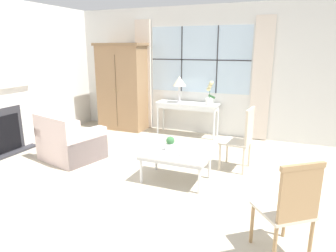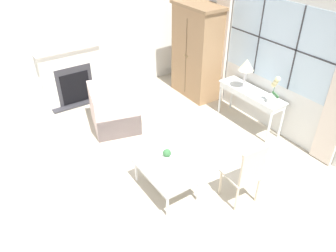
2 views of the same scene
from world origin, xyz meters
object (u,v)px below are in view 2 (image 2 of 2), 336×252
(console_table, at_px, (251,95))
(pillar_candle, at_px, (166,173))
(potted_orchid, at_px, (273,93))
(fireplace, at_px, (72,72))
(armoire, at_px, (197,52))
(potted_plant_small, at_px, (167,155))
(side_chair_wooden, at_px, (246,172))
(table_lamp, at_px, (246,66))
(armchair_upholstered, at_px, (113,114))
(coffee_table, at_px, (166,171))

(console_table, bearing_deg, pillar_candle, -72.58)
(potted_orchid, bearing_deg, fireplace, -142.53)
(armoire, relative_size, potted_plant_small, 9.44)
(pillar_candle, bearing_deg, potted_plant_small, 144.27)
(side_chair_wooden, bearing_deg, fireplace, -167.40)
(table_lamp, relative_size, armchair_upholstered, 0.52)
(fireplace, height_order, potted_orchid, fireplace)
(potted_plant_small, bearing_deg, fireplace, -175.52)
(console_table, xyz_separation_m, potted_orchid, (0.50, -0.02, 0.28))
(armoire, xyz_separation_m, armchair_upholstered, (0.21, -2.17, -0.73))
(console_table, distance_m, armchair_upholstered, 2.67)
(fireplace, distance_m, console_table, 3.72)
(console_table, distance_m, potted_plant_small, 2.32)
(armoire, bearing_deg, armchair_upholstered, -84.55)
(console_table, height_order, table_lamp, table_lamp)
(console_table, height_order, pillar_candle, console_table)
(console_table, height_order, potted_plant_small, console_table)
(fireplace, bearing_deg, potted_plant_small, 4.48)
(side_chair_wooden, bearing_deg, coffee_table, -135.98)
(armchair_upholstered, bearing_deg, potted_orchid, 49.38)
(console_table, relative_size, armchair_upholstered, 1.24)
(coffee_table, xyz_separation_m, pillar_candle, (0.13, -0.08, 0.09))
(coffee_table, bearing_deg, side_chair_wooden, 44.02)
(armchair_upholstered, xyz_separation_m, potted_plant_small, (1.91, -0.01, 0.25))
(coffee_table, bearing_deg, table_lamp, 109.39)
(pillar_candle, bearing_deg, potted_orchid, 96.21)
(potted_orchid, height_order, armchair_upholstered, potted_orchid)
(fireplace, xyz_separation_m, armchair_upholstered, (1.34, 0.27, -0.44))
(table_lamp, relative_size, pillar_candle, 5.29)
(armoire, distance_m, side_chair_wooden, 3.44)
(table_lamp, xyz_separation_m, armchair_upholstered, (-1.22, -2.21, -0.91))
(potted_orchid, relative_size, pillar_candle, 4.61)
(side_chair_wooden, bearing_deg, potted_orchid, 121.69)
(console_table, xyz_separation_m, armchair_upholstered, (-1.40, -2.25, -0.36))
(fireplace, bearing_deg, armchair_upholstered, 11.24)
(side_chair_wooden, relative_size, pillar_candle, 9.23)
(potted_orchid, relative_size, armchair_upholstered, 0.45)
(potted_orchid, height_order, potted_plant_small, potted_orchid)
(armoire, bearing_deg, side_chair_wooden, -26.06)
(armoire, xyz_separation_m, side_chair_wooden, (3.07, -1.50, -0.45))
(console_table, height_order, side_chair_wooden, side_chair_wooden)
(potted_plant_small, bearing_deg, console_table, 102.64)
(potted_plant_small, bearing_deg, table_lamp, 107.19)
(table_lamp, height_order, potted_plant_small, table_lamp)
(side_chair_wooden, height_order, coffee_table, side_chair_wooden)
(armoire, height_order, console_table, armoire)
(table_lamp, xyz_separation_m, side_chair_wooden, (1.64, -1.53, -0.62))
(fireplace, relative_size, table_lamp, 3.59)
(table_lamp, height_order, potted_orchid, table_lamp)
(potted_orchid, bearing_deg, coffee_table, -86.70)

